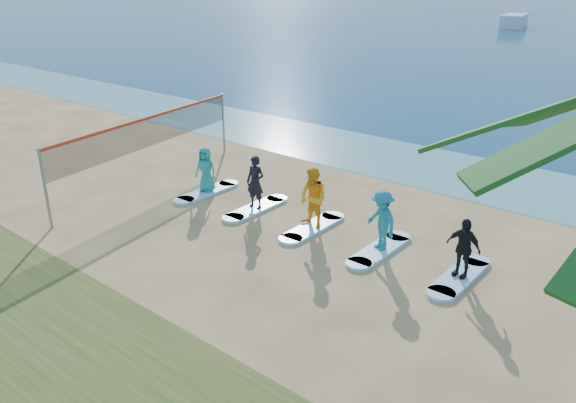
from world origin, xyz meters
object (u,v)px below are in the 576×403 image
Objects in this scene: boat_offshore_a at (513,27)px; surfboard_3 at (379,250)px; surfboard_1 at (256,208)px; student_2 at (313,198)px; student_0 at (206,169)px; student_4 at (463,248)px; volleyball_net at (149,132)px; surfboard_4 at (459,277)px; surfboard_0 at (207,192)px; student_1 at (255,182)px; surfboard_2 at (313,227)px; student_3 at (382,220)px.

boat_offshore_a is 75.98m from surfboard_3.
surfboard_1 is 1.20× the size of student_2.
student_0 is 2.46m from surfboard_1.
boat_offshore_a is 4.75× the size of student_4.
student_0 is (2.28, 0.55, -1.03)m from volleyball_net.
student_2 is 0.83× the size of surfboard_4.
volleyball_net reaches higher than student_4.
boat_offshore_a is 4.03× the size of student_2.
surfboard_1 is at bearing 180.00° from surfboard_3.
boat_offshore_a is at bearing 84.90° from student_0.
surfboard_0 is at bearing 180.00° from surfboard_1.
surfboard_4 is at bearing 0.00° from surfboard_1.
boat_offshore_a is at bearing 103.21° from surfboard_1.
student_1 reaches higher than boat_offshore_a.
surfboard_0 is 9.28m from surfboard_4.
student_4 is (4.64, 0.00, 0.82)m from surfboard_2.
student_0 is at bearing 180.00° from surfboard_2.
surfboard_0 is at bearing 171.66° from student_1.
student_4 is (6.96, 0.00, -0.08)m from student_1.
student_0 reaches higher than surfboard_1.
boat_offshore_a is 76.67m from surfboard_4.
surfboard_2 is at bearing -8.34° from student_1.
student_2 is (2.32, 0.00, 0.05)m from student_1.
student_0 is (14.77, -72.81, 0.87)m from boat_offshore_a.
student_3 is (6.96, 0.00, 0.90)m from surfboard_0.
student_3 is (2.32, 0.00, 0.90)m from surfboard_2.
surfboard_1 is at bearing 0.00° from surfboard_0.
student_3 reaches higher than surfboard_0.
student_2 is at bearing 180.00° from surfboard_4.
surfboard_2 is (4.64, 0.00, 0.00)m from surfboard_0.
volleyball_net reaches higher than surfboard_0.
surfboard_1 is at bearing 180.00° from surfboard_2.
student_1 is at bearing -155.45° from student_3.
student_4 is (11.56, 0.55, -1.04)m from volleyball_net.
student_2 reaches higher than surfboard_1.
boat_offshore_a reaches higher than surfboard_4.
student_4 is (4.64, 0.00, -0.14)m from student_2.
boat_offshore_a is 74.29m from student_0.
surfboard_1 is 1.00× the size of surfboard_3.
volleyball_net reaches higher than student_1.
student_4 is at bearing -16.57° from student_0.
student_1 is 6.96m from student_4.
student_4 is at bearing 0.00° from surfboard_1.
surfboard_2 is at bearing 180.00° from surfboard_3.
student_2 is 2.51m from surfboard_3.
surfboard_3 is (21.72, -72.81, 0.04)m from boat_offshore_a.
boat_offshore_a is 3.35× the size of surfboard_3.
surfboard_4 is (4.64, 0.00, 0.00)m from surfboard_2.
student_2 is (0.00, 0.00, 0.96)m from surfboard_2.
volleyball_net is 2.56m from student_0.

